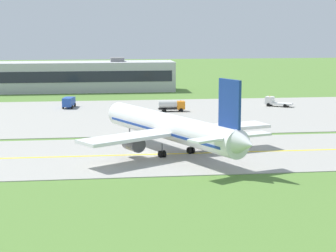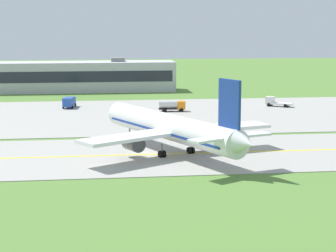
# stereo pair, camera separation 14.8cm
# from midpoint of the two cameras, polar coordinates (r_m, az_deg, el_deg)

# --- Properties ---
(ground_plane) EXTENTS (500.00, 500.00, 0.00)m
(ground_plane) POSITION_cam_midpoint_polar(r_m,az_deg,el_deg) (96.57, -2.10, -2.66)
(ground_plane) COLOR #517A33
(taxiway_strip) EXTENTS (240.00, 28.00, 0.10)m
(taxiway_strip) POSITION_cam_midpoint_polar(r_m,az_deg,el_deg) (96.56, -2.10, -2.63)
(taxiway_strip) COLOR #9E9B93
(taxiway_strip) RESTS_ON ground
(apron_pad) EXTENTS (140.00, 52.00, 0.10)m
(apron_pad) POSITION_cam_midpoint_polar(r_m,az_deg,el_deg) (138.78, 0.41, 1.07)
(apron_pad) COLOR #9E9B93
(apron_pad) RESTS_ON ground
(taxiway_centreline) EXTENTS (220.00, 0.60, 0.01)m
(taxiway_centreline) POSITION_cam_midpoint_polar(r_m,az_deg,el_deg) (96.55, -2.10, -2.59)
(taxiway_centreline) COLOR yellow
(taxiway_centreline) RESTS_ON taxiway_strip
(airplane_lead) EXTENTS (30.94, 37.41, 12.70)m
(airplane_lead) POSITION_cam_midpoint_polar(r_m,az_deg,el_deg) (96.55, 0.26, -0.16)
(airplane_lead) COLOR white
(airplane_lead) RESTS_ON ground
(service_truck_baggage) EXTENTS (6.46, 5.25, 2.59)m
(service_truck_baggage) POSITION_cam_midpoint_polar(r_m,az_deg,el_deg) (153.52, 9.61, 2.17)
(service_truck_baggage) COLOR silver
(service_truck_baggage) RESTS_ON ground
(service_truck_catering) EXTENTS (6.01, 2.40, 2.65)m
(service_truck_catering) POSITION_cam_midpoint_polar(r_m,az_deg,el_deg) (142.67, 0.29, 1.91)
(service_truck_catering) COLOR orange
(service_truck_catering) RESTS_ON ground
(service_truck_pushback) EXTENTS (3.14, 6.26, 2.60)m
(service_truck_pushback) POSITION_cam_midpoint_polar(r_m,az_deg,el_deg) (150.71, -8.99, 2.19)
(service_truck_pushback) COLOR #264CA5
(service_truck_pushback) RESTS_ON ground
(terminal_building) EXTENTS (55.18, 11.68, 9.86)m
(terminal_building) POSITION_cam_midpoint_polar(r_m,az_deg,el_deg) (186.45, -8.01, 4.45)
(terminal_building) COLOR #B2B2B7
(terminal_building) RESTS_ON ground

